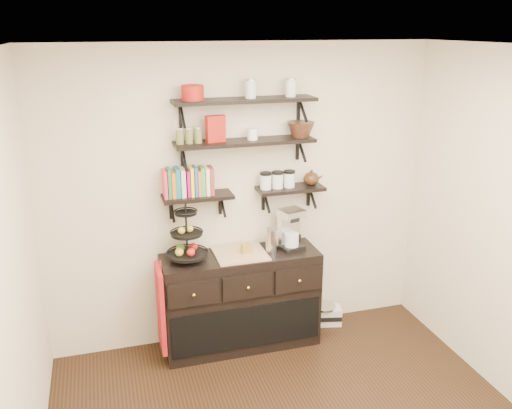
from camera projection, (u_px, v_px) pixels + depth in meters
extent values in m
cube|color=white|center=(325.00, 50.00, 2.85)|extent=(3.50, 3.50, 0.02)
cube|color=beige|center=(241.00, 198.00, 4.86)|extent=(3.50, 0.02, 2.70)
cube|color=beige|center=(2.00, 325.00, 2.80)|extent=(0.02, 3.50, 2.70)
cube|color=black|center=(245.00, 100.00, 4.46)|extent=(1.20, 0.27, 0.03)
cube|color=black|center=(180.00, 115.00, 4.47)|extent=(0.02, 0.03, 0.20)
cube|color=black|center=(298.00, 109.00, 4.75)|extent=(0.02, 0.03, 0.20)
cube|color=black|center=(245.00, 142.00, 4.57)|extent=(1.20, 0.27, 0.03)
cube|color=black|center=(182.00, 156.00, 4.58)|extent=(0.02, 0.03, 0.20)
cube|color=black|center=(297.00, 149.00, 4.86)|extent=(0.02, 0.03, 0.20)
cube|color=black|center=(198.00, 197.00, 4.61)|extent=(0.60, 0.25, 0.03)
cube|color=black|center=(171.00, 208.00, 4.69)|extent=(0.02, 0.03, 0.20)
cube|color=black|center=(220.00, 203.00, 4.81)|extent=(0.03, 0.03, 0.20)
cube|color=black|center=(290.00, 189.00, 4.84)|extent=(0.60, 0.25, 0.03)
cube|color=black|center=(263.00, 199.00, 4.91)|extent=(0.03, 0.03, 0.20)
cube|color=black|center=(308.00, 195.00, 5.03)|extent=(0.02, 0.03, 0.20)
cube|color=red|center=(166.00, 186.00, 4.51)|extent=(0.02, 0.15, 0.20)
cube|color=#24653E|center=(170.00, 183.00, 4.51)|extent=(0.03, 0.15, 0.24)
cube|color=#D0670C|center=(175.00, 185.00, 4.53)|extent=(0.04, 0.15, 0.21)
cube|color=#146678|center=(179.00, 182.00, 4.53)|extent=(0.03, 0.15, 0.25)
cube|color=beige|center=(183.00, 183.00, 4.54)|extent=(0.03, 0.15, 0.22)
cube|color=#9B0D61|center=(188.00, 181.00, 4.55)|extent=(0.04, 0.15, 0.26)
cube|color=yellow|center=(192.00, 182.00, 4.56)|extent=(0.03, 0.15, 0.23)
cube|color=#2D4C95|center=(197.00, 183.00, 4.58)|extent=(0.03, 0.15, 0.20)
cube|color=#B36630|center=(201.00, 181.00, 4.58)|extent=(0.04, 0.15, 0.24)
cube|color=#489643|center=(206.00, 182.00, 4.60)|extent=(0.03, 0.15, 0.21)
cube|color=beige|center=(210.00, 180.00, 4.60)|extent=(0.03, 0.15, 0.25)
cube|color=maroon|center=(214.00, 181.00, 4.62)|extent=(0.02, 0.15, 0.22)
cylinder|color=silver|center=(266.00, 182.00, 4.75)|extent=(0.10, 0.10, 0.13)
cylinder|color=silver|center=(278.00, 181.00, 4.78)|extent=(0.10, 0.10, 0.13)
cylinder|color=silver|center=(289.00, 180.00, 4.81)|extent=(0.10, 0.10, 0.13)
cube|color=black|center=(241.00, 300.00, 4.91)|extent=(1.40, 0.45, 0.90)
cube|color=tan|center=(240.00, 254.00, 4.77)|extent=(0.45, 0.41, 0.02)
sphere|color=gold|center=(194.00, 295.00, 4.48)|extent=(0.04, 0.04, 0.04)
sphere|color=gold|center=(248.00, 288.00, 4.60)|extent=(0.04, 0.04, 0.04)
sphere|color=gold|center=(300.00, 281.00, 4.73)|extent=(0.04, 0.04, 0.04)
cylinder|color=black|center=(187.00, 233.00, 4.56)|extent=(0.02, 0.02, 0.52)
cylinder|color=black|center=(187.00, 254.00, 4.63)|extent=(0.35, 0.35, 0.01)
cylinder|color=black|center=(187.00, 234.00, 4.57)|extent=(0.27, 0.27, 0.02)
cylinder|color=black|center=(186.00, 213.00, 4.51)|extent=(0.19, 0.19, 0.02)
sphere|color=#B21914|center=(194.00, 247.00, 4.67)|extent=(0.07, 0.07, 0.07)
sphere|color=gold|center=(182.00, 230.00, 4.55)|extent=(0.06, 0.06, 0.06)
cube|color=olive|center=(246.00, 248.00, 4.77)|extent=(0.08, 0.08, 0.08)
cube|color=black|center=(291.00, 247.00, 4.89)|extent=(0.25, 0.23, 0.04)
cube|color=silver|center=(289.00, 228.00, 4.90)|extent=(0.22, 0.13, 0.31)
cube|color=silver|center=(291.00, 213.00, 4.79)|extent=(0.25, 0.23, 0.06)
cylinder|color=silver|center=(292.00, 239.00, 4.85)|extent=(0.16, 0.16, 0.12)
cylinder|color=silver|center=(272.00, 240.00, 4.80)|extent=(0.11, 0.11, 0.22)
cube|color=maroon|center=(161.00, 309.00, 4.60)|extent=(0.04, 0.32, 0.75)
cube|color=silver|center=(324.00, 315.00, 5.36)|extent=(0.36, 0.24, 0.18)
cylinder|color=silver|center=(324.00, 306.00, 5.33)|extent=(0.27, 0.27, 0.02)
cube|color=black|center=(327.00, 320.00, 5.28)|extent=(0.28, 0.08, 0.04)
cube|color=#A11712|center=(216.00, 129.00, 4.47)|extent=(0.17, 0.09, 0.22)
cylinder|color=white|center=(253.00, 134.00, 4.57)|extent=(0.09, 0.09, 0.10)
cylinder|color=#A11712|center=(193.00, 93.00, 4.32)|extent=(0.18, 0.18, 0.12)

